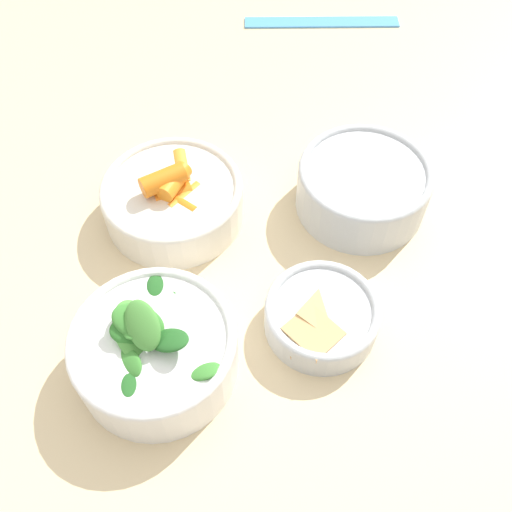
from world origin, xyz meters
The scene contains 7 objects.
ground_plane centered at (0.00, 0.00, 0.00)m, with size 10.00×10.00×0.00m, color #4C4238.
dining_table centered at (0.00, 0.00, 0.67)m, with size 1.14×1.08×0.77m.
bowl_carrots centered at (-0.07, 0.06, 0.80)m, with size 0.17×0.17×0.08m.
bowl_greens centered at (-0.08, -0.14, 0.81)m, with size 0.16×0.16×0.10m.
bowl_beans_hotdog centered at (0.15, 0.07, 0.81)m, with size 0.16×0.16×0.06m.
bowl_cookies centered at (0.09, -0.10, 0.80)m, with size 0.12×0.12×0.04m.
ruler centered at (0.14, 0.46, 0.78)m, with size 0.25×0.03×0.00m.
Camera 1 is at (0.02, -0.39, 1.31)m, focal length 40.00 mm.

